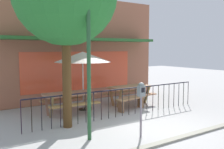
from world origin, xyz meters
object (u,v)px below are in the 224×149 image
Objects in this scene: patio_bench at (131,101)px; parking_meter_near at (141,95)px; patio_umbrella at (83,57)px; street_lamp at (89,44)px; picnic_table_left at (69,97)px; picnic_table_right at (130,90)px.

patio_bench is 3.14m from parking_meter_near.
street_lamp reaches higher than patio_umbrella.
picnic_table_left is at bearing 161.71° from patio_bench.
patio_bench is at bearing -124.13° from picnic_table_right.
patio_umbrella is 1.55× the size of patio_bench.
picnic_table_left is 1.59m from patio_umbrella.
picnic_table_left is at bearing -158.10° from patio_umbrella.
street_lamp is at bearing -145.83° from patio_bench.
patio_bench is at bearing -18.29° from picnic_table_left.
picnic_table_left is 2.78m from picnic_table_right.
patio_umbrella reaches higher than parking_meter_near.
picnic_table_left is at bearing -177.96° from picnic_table_right.
street_lamp reaches higher than parking_meter_near.
patio_bench is 4.05m from street_lamp.
picnic_table_right is (2.78, 0.10, 0.00)m from picnic_table_left.
parking_meter_near is at bearing -123.36° from picnic_table_right.
parking_meter_near is at bearing -123.11° from patio_bench.
parking_meter_near is 0.39× the size of street_lamp.
street_lamp is (-2.86, -1.94, 2.10)m from patio_bench.
parking_meter_near reaches higher than picnic_table_left.
parking_meter_near is (-2.23, -3.38, 0.52)m from picnic_table_right.
patio_umbrella is 0.60× the size of street_lamp.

